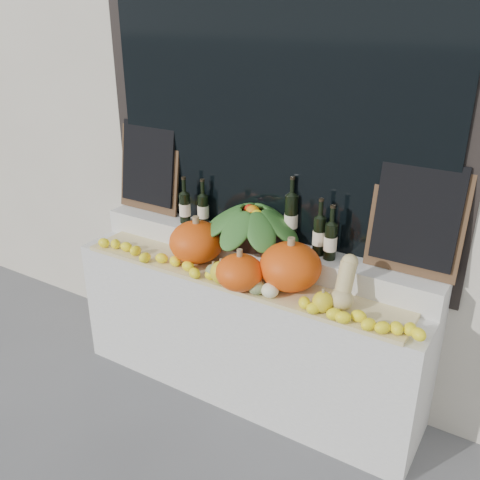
% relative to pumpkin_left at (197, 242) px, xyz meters
% --- Properties ---
extents(storefront_facade, '(7.00, 0.94, 4.50)m').
position_rel_pumpkin_left_xyz_m(storefront_facade, '(0.32, 0.80, 1.21)').
color(storefront_facade, beige).
rests_on(storefront_facade, ground).
extents(display_sill, '(2.30, 0.55, 0.88)m').
position_rel_pumpkin_left_xyz_m(display_sill, '(0.32, 0.08, -0.59)').
color(display_sill, silver).
rests_on(display_sill, ground).
extents(rear_tier, '(2.30, 0.25, 0.16)m').
position_rel_pumpkin_left_xyz_m(rear_tier, '(0.32, 0.23, -0.07)').
color(rear_tier, silver).
rests_on(rear_tier, display_sill).
extents(straw_bedding, '(2.10, 0.32, 0.02)m').
position_rel_pumpkin_left_xyz_m(straw_bedding, '(0.32, -0.05, -0.14)').
color(straw_bedding, tan).
rests_on(straw_bedding, display_sill).
extents(pumpkin_left, '(0.35, 0.35, 0.26)m').
position_rel_pumpkin_left_xyz_m(pumpkin_left, '(0.00, 0.00, 0.00)').
color(pumpkin_left, '#ED520C').
rests_on(pumpkin_left, straw_bedding).
extents(pumpkin_right, '(0.35, 0.35, 0.27)m').
position_rel_pumpkin_left_xyz_m(pumpkin_right, '(0.65, -0.01, 0.01)').
color(pumpkin_right, '#ED520C').
rests_on(pumpkin_right, straw_bedding).
extents(pumpkin_center, '(0.30, 0.30, 0.20)m').
position_rel_pumpkin_left_xyz_m(pumpkin_center, '(0.42, -0.17, -0.03)').
color(pumpkin_center, '#ED520C').
rests_on(pumpkin_center, straw_bedding).
extents(butternut_squash, '(0.13, 0.20, 0.29)m').
position_rel_pumpkin_left_xyz_m(butternut_squash, '(0.99, -0.05, -0.00)').
color(butternut_squash, '#CDB779').
rests_on(butternut_squash, straw_bedding).
extents(decorative_gourds, '(0.80, 0.14, 0.16)m').
position_rel_pumpkin_left_xyz_m(decorative_gourds, '(0.48, -0.16, -0.07)').
color(decorative_gourds, '#345C1B').
rests_on(decorative_gourds, straw_bedding).
extents(lemon_heap, '(2.20, 0.16, 0.06)m').
position_rel_pumpkin_left_xyz_m(lemon_heap, '(0.32, -0.16, -0.10)').
color(lemon_heap, yellow).
rests_on(lemon_heap, straw_bedding).
extents(produce_bowl, '(0.67, 0.67, 0.23)m').
position_rel_pumpkin_left_xyz_m(produce_bowl, '(0.28, 0.21, 0.12)').
color(produce_bowl, black).
rests_on(produce_bowl, rear_tier).
extents(wine_bottle_far_left, '(0.08, 0.08, 0.32)m').
position_rel_pumpkin_left_xyz_m(wine_bottle_far_left, '(-0.25, 0.21, 0.11)').
color(wine_bottle_far_left, black).
rests_on(wine_bottle_far_left, rear_tier).
extents(wine_bottle_near_left, '(0.08, 0.08, 0.31)m').
position_rel_pumpkin_left_xyz_m(wine_bottle_near_left, '(-0.13, 0.25, 0.11)').
color(wine_bottle_near_left, black).
rests_on(wine_bottle_near_left, rear_tier).
extents(wine_bottle_tall, '(0.08, 0.08, 0.42)m').
position_rel_pumpkin_left_xyz_m(wine_bottle_tall, '(0.50, 0.29, 0.16)').
color(wine_bottle_tall, black).
rests_on(wine_bottle_tall, rear_tier).
extents(wine_bottle_near_right, '(0.08, 0.08, 0.35)m').
position_rel_pumpkin_left_xyz_m(wine_bottle_near_right, '(0.72, 0.22, 0.13)').
color(wine_bottle_near_right, black).
rests_on(wine_bottle_near_right, rear_tier).
extents(wine_bottle_far_right, '(0.08, 0.08, 0.33)m').
position_rel_pumpkin_left_xyz_m(wine_bottle_far_right, '(0.80, 0.20, 0.12)').
color(wine_bottle_far_right, black).
rests_on(wine_bottle_far_right, rear_tier).
extents(chalkboard_left, '(0.50, 0.12, 0.62)m').
position_rel_pumpkin_left_xyz_m(chalkboard_left, '(-0.60, 0.29, 0.33)').
color(chalkboard_left, '#4C331E').
rests_on(chalkboard_left, rear_tier).
extents(chalkboard_right, '(0.50, 0.12, 0.62)m').
position_rel_pumpkin_left_xyz_m(chalkboard_right, '(1.24, 0.29, 0.33)').
color(chalkboard_right, '#4C331E').
rests_on(chalkboard_right, rear_tier).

